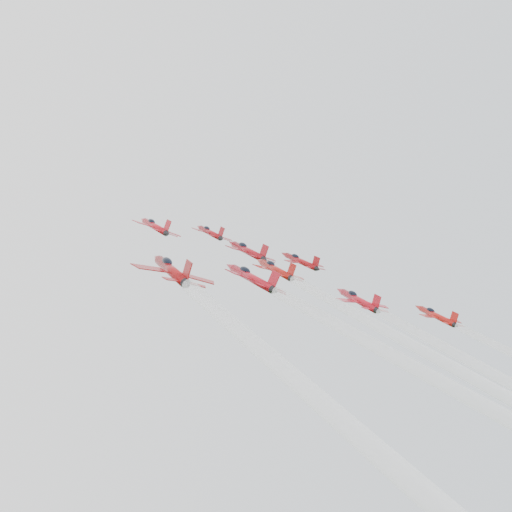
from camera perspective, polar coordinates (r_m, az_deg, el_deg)
jet_lead at (r=141.99m, az=-3.72°, el=1.91°), size 9.07×11.59×7.43m
jet_row2_left at (r=125.22m, az=-8.12°, el=2.39°), size 9.43×12.06×7.73m
jet_row2_center at (r=129.46m, az=-0.70°, el=0.44°), size 10.59×13.53×8.67m
jet_row2_right at (r=139.71m, az=3.56°, el=-0.39°), size 9.30×11.88×7.62m
jet_center at (r=81.79m, az=18.48°, el=-9.56°), size 9.54×89.70×53.97m
jet_rear_farleft at (r=46.92m, az=19.18°, el=-17.78°), size 10.57×99.35×59.78m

